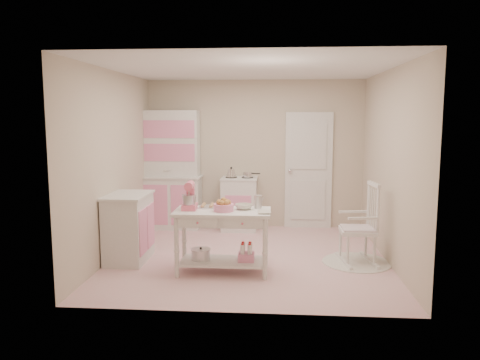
# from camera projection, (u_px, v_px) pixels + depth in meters

# --- Properties ---
(room_shell) EXTENTS (3.84, 3.84, 2.62)m
(room_shell) POSITION_uv_depth(u_px,v_px,m) (249.00, 140.00, 6.37)
(room_shell) COLOR pink
(room_shell) RESTS_ON ground
(door) EXTENTS (0.82, 0.05, 2.04)m
(door) POSITION_uv_depth(u_px,v_px,m) (308.00, 171.00, 8.23)
(door) COLOR silver
(door) RESTS_ON ground
(hutch) EXTENTS (1.06, 0.50, 2.08)m
(hutch) POSITION_uv_depth(u_px,v_px,m) (171.00, 170.00, 8.20)
(hutch) COLOR silver
(hutch) RESTS_ON ground
(stove) EXTENTS (0.62, 0.57, 0.92)m
(stove) POSITION_uv_depth(u_px,v_px,m) (239.00, 204.00, 8.14)
(stove) COLOR silver
(stove) RESTS_ON ground
(base_cabinet) EXTENTS (0.54, 0.84, 0.92)m
(base_cabinet) POSITION_uv_depth(u_px,v_px,m) (129.00, 227.00, 6.39)
(base_cabinet) COLOR silver
(base_cabinet) RESTS_ON ground
(lace_rug) EXTENTS (0.92, 0.92, 0.01)m
(lace_rug) POSITION_uv_depth(u_px,v_px,m) (356.00, 262.00, 6.33)
(lace_rug) COLOR white
(lace_rug) RESTS_ON ground
(rocking_chair) EXTENTS (0.58, 0.78, 1.10)m
(rocking_chair) POSITION_uv_depth(u_px,v_px,m) (358.00, 223.00, 6.26)
(rocking_chair) COLOR silver
(rocking_chair) RESTS_ON ground
(work_table) EXTENTS (1.20, 0.60, 0.80)m
(work_table) POSITION_uv_depth(u_px,v_px,m) (223.00, 241.00, 5.90)
(work_table) COLOR silver
(work_table) RESTS_ON ground
(stand_mixer) EXTENTS (0.21, 0.29, 0.34)m
(stand_mixer) POSITION_uv_depth(u_px,v_px,m) (189.00, 196.00, 5.88)
(stand_mixer) COLOR pink
(stand_mixer) RESTS_ON work_table
(cookie_tray) EXTENTS (0.34, 0.24, 0.02)m
(cookie_tray) POSITION_uv_depth(u_px,v_px,m) (213.00, 207.00, 6.04)
(cookie_tray) COLOR silver
(cookie_tray) RESTS_ON work_table
(bread_basket) EXTENTS (0.25, 0.25, 0.09)m
(bread_basket) POSITION_uv_depth(u_px,v_px,m) (224.00, 208.00, 5.79)
(bread_basket) COLOR pink
(bread_basket) RESTS_ON work_table
(mixing_bowl) EXTENTS (0.22, 0.22, 0.07)m
(mixing_bowl) POSITION_uv_depth(u_px,v_px,m) (244.00, 207.00, 5.90)
(mixing_bowl) COLOR silver
(mixing_bowl) RESTS_ON work_table
(metal_pitcher) EXTENTS (0.10, 0.10, 0.17)m
(metal_pitcher) POSITION_uv_depth(u_px,v_px,m) (258.00, 202.00, 5.96)
(metal_pitcher) COLOR silver
(metal_pitcher) RESTS_ON work_table
(recipe_book) EXTENTS (0.17, 0.22, 0.02)m
(recipe_book) POSITION_uv_depth(u_px,v_px,m) (258.00, 212.00, 5.69)
(recipe_book) COLOR silver
(recipe_book) RESTS_ON work_table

